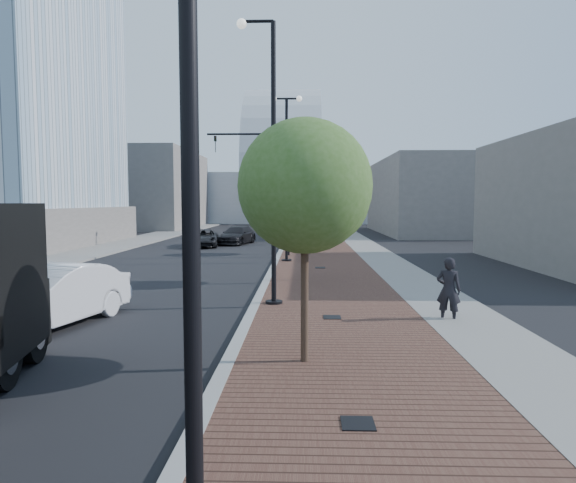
{
  "coord_description": "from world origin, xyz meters",
  "views": [
    {
      "loc": [
        1.59,
        -6.37,
        3.45
      ],
      "look_at": [
        1.0,
        12.0,
        2.0
      ],
      "focal_mm": 31.55,
      "sensor_mm": 36.0,
      "label": 1
    }
  ],
  "objects": [
    {
      "name": "curb",
      "position": [
        0.0,
        40.0,
        0.07
      ],
      "size": [
        0.3,
        140.0,
        0.14
      ],
      "primitive_type": "cube",
      "color": "gray",
      "rests_on": "ground"
    },
    {
      "name": "traffic_mast",
      "position": [
        -0.3,
        25.0,
        4.98
      ],
      "size": [
        5.09,
        0.2,
        8.0
      ],
      "color": "black",
      "rests_on": "ground"
    },
    {
      "name": "white_sedan",
      "position": [
        -5.39,
        7.15,
        0.85
      ],
      "size": [
        2.97,
        5.42,
        1.69
      ],
      "primitive_type": "imported",
      "rotation": [
        0.0,
        0.0,
        -0.24
      ],
      "color": "silver",
      "rests_on": "ground"
    },
    {
      "name": "commercial_block_ne",
      "position": [
        16.0,
        50.0,
        4.0
      ],
      "size": [
        12.0,
        22.0,
        8.0
      ],
      "primitive_type": "cube",
      "color": "#65605B",
      "rests_on": "ground"
    },
    {
      "name": "tree_1",
      "position": [
        1.65,
        15.02,
        3.73
      ],
      "size": [
        2.36,
        2.31,
        4.9
      ],
      "color": "#382619",
      "rests_on": "ground"
    },
    {
      "name": "streetlight_0",
      "position": [
        0.6,
        -2.0,
        4.82
      ],
      "size": [
        1.72,
        0.56,
        9.28
      ],
      "color": "black",
      "rests_on": "ground"
    },
    {
      "name": "utility_cover_0",
      "position": [
        2.4,
        1.0,
        0.13
      ],
      "size": [
        0.5,
        0.5,
        0.02
      ],
      "primitive_type": "cube",
      "color": "black",
      "rests_on": "sidewalk"
    },
    {
      "name": "tree_3",
      "position": [
        1.65,
        39.02,
        3.28
      ],
      "size": [
        2.86,
        2.86,
        4.72
      ],
      "color": "#382619",
      "rests_on": "ground"
    },
    {
      "name": "streetlight_1",
      "position": [
        0.49,
        10.0,
        4.34
      ],
      "size": [
        1.44,
        0.56,
        9.21
      ],
      "color": "black",
      "rests_on": "ground"
    },
    {
      "name": "streetlight_2",
      "position": [
        0.6,
        22.0,
        4.82
      ],
      "size": [
        1.72,
        0.56,
        9.28
      ],
      "color": "black",
      "rests_on": "ground"
    },
    {
      "name": "utility_cover_2",
      "position": [
        2.4,
        19.0,
        0.13
      ],
      "size": [
        0.5,
        0.5,
        0.02
      ],
      "primitive_type": "cube",
      "color": "black",
      "rests_on": "sidewalk"
    },
    {
      "name": "dark_car_far",
      "position": [
        -3.9,
        34.6,
        0.72
      ],
      "size": [
        3.1,
        5.29,
        1.44
      ],
      "primitive_type": "imported",
      "rotation": [
        0.0,
        0.0,
        -0.23
      ],
      "color": "black",
      "rests_on": "ground"
    },
    {
      "name": "utility_cover_1",
      "position": [
        2.4,
        8.0,
        0.13
      ],
      "size": [
        0.5,
        0.5,
        0.02
      ],
      "primitive_type": "cube",
      "color": "black",
      "rests_on": "sidewalk"
    },
    {
      "name": "streetlight_3",
      "position": [
        0.49,
        34.0,
        4.34
      ],
      "size": [
        1.44,
        0.56,
        9.21
      ],
      "color": "black",
      "rests_on": "ground"
    },
    {
      "name": "ground",
      "position": [
        0.0,
        0.0,
        0.0
      ],
      "size": [
        220.0,
        220.0,
        0.0
      ],
      "primitive_type": "plane",
      "color": "black"
    },
    {
      "name": "sidewalk",
      "position": [
        3.5,
        40.0,
        0.06
      ],
      "size": [
        7.0,
        140.0,
        0.12
      ],
      "primitive_type": "cube",
      "color": "#4C2D23",
      "rests_on": "ground"
    },
    {
      "name": "convention_center",
      "position": [
        -2.0,
        85.0,
        6.0
      ],
      "size": [
        50.0,
        30.0,
        50.0
      ],
      "color": "#A7ACB1",
      "rests_on": "ground"
    },
    {
      "name": "tree_0",
      "position": [
        1.65,
        4.02,
        3.75
      ],
      "size": [
        2.77,
        2.77,
        5.15
      ],
      "color": "#382619",
      "rests_on": "ground"
    },
    {
      "name": "concrete_strip",
      "position": [
        6.2,
        40.0,
        0.07
      ],
      "size": [
        2.4,
        140.0,
        0.13
      ],
      "primitive_type": "cube",
      "color": "slate",
      "rests_on": "ground"
    },
    {
      "name": "commercial_block_nw",
      "position": [
        -20.0,
        60.0,
        5.0
      ],
      "size": [
        14.0,
        20.0,
        10.0
      ],
      "primitive_type": "cube",
      "color": "slate",
      "rests_on": "ground"
    },
    {
      "name": "west_sidewalk",
      "position": [
        -13.0,
        40.0,
        0.06
      ],
      "size": [
        4.0,
        140.0,
        0.12
      ],
      "primitive_type": "cube",
      "color": "slate",
      "rests_on": "ground"
    },
    {
      "name": "pedestrian",
      "position": [
        5.71,
        8.03,
        0.94
      ],
      "size": [
        0.8,
        0.68,
        1.87
      ],
      "primitive_type": "imported",
      "rotation": [
        0.0,
        0.0,
        2.74
      ],
      "color": "black",
      "rests_on": "ground"
    },
    {
      "name": "tree_2",
      "position": [
        1.65,
        27.02,
        3.86
      ],
      "size": [
        2.49,
        2.46,
        5.1
      ],
      "color": "#382619",
      "rests_on": "ground"
    },
    {
      "name": "dark_car_mid",
      "position": [
        -6.16,
        32.06,
        0.67
      ],
      "size": [
        2.83,
        5.05,
        1.33
      ],
      "primitive_type": "imported",
      "rotation": [
        0.0,
        0.0,
        0.13
      ],
      "color": "black",
      "rests_on": "ground"
    },
    {
      "name": "streetlight_4",
      "position": [
        0.6,
        46.0,
        4.82
      ],
      "size": [
        1.72,
        0.56,
        9.28
      ],
      "color": "black",
      "rests_on": "ground"
    }
  ]
}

